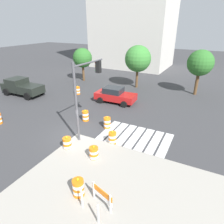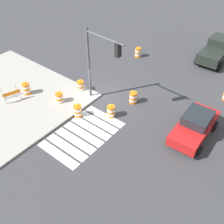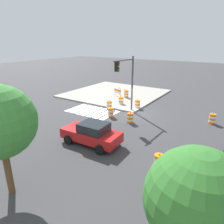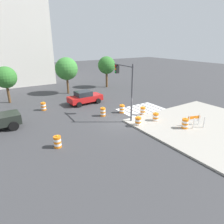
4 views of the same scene
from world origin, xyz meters
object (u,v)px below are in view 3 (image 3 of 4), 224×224
at_px(construction_barricade, 119,92).
at_px(traffic_light_pole, 126,75).
at_px(traffic_barrel_on_sidewalk, 126,94).
at_px(street_tree_streetside_mid, 196,200).
at_px(traffic_barrel_median_near, 111,112).
at_px(sports_car, 92,133).
at_px(traffic_barrel_near_corner, 130,118).
at_px(traffic_barrel_crosswalk_end, 137,104).
at_px(traffic_barrel_median_far, 212,119).
at_px(traffic_barrel_lane_center, 121,101).
at_px(traffic_barrel_far_curb, 109,105).
at_px(traffic_barrel_opposite_curb, 159,162).

relative_size(construction_barricade, traffic_light_pole, 0.26).
bearing_deg(traffic_barrel_on_sidewalk, street_tree_streetside_mid, 123.96).
xyz_separation_m(traffic_barrel_median_near, traffic_light_pole, (-0.79, -1.56, 3.46)).
bearing_deg(sports_car, traffic_light_pole, -80.58).
distance_m(traffic_barrel_near_corner, traffic_barrel_crosswalk_end, 4.37).
distance_m(traffic_barrel_median_far, traffic_light_pole, 8.73).
height_order(traffic_barrel_lane_center, traffic_light_pole, traffic_light_pole).
xyz_separation_m(traffic_barrel_far_curb, traffic_barrel_opposite_curb, (-8.50, 7.55, 0.00)).
height_order(traffic_barrel_near_corner, construction_barricade, construction_barricade).
xyz_separation_m(traffic_barrel_far_curb, traffic_barrel_lane_center, (-0.21, -2.12, 0.00)).
relative_size(traffic_barrel_lane_center, traffic_barrel_opposite_curb, 1.00).
bearing_deg(traffic_barrel_opposite_curb, sports_car, -3.49).
relative_size(traffic_barrel_far_curb, traffic_barrel_lane_center, 1.00).
relative_size(traffic_barrel_near_corner, traffic_barrel_far_curb, 1.00).
height_order(traffic_barrel_lane_center, street_tree_streetside_mid, street_tree_streetside_mid).
distance_m(traffic_barrel_median_near, construction_barricade, 7.65).
relative_size(traffic_barrel_lane_center, construction_barricade, 0.72).
distance_m(traffic_barrel_on_sidewalk, street_tree_streetside_mid, 21.69).
bearing_deg(traffic_barrel_crosswalk_end, traffic_barrel_lane_center, -3.06).
relative_size(traffic_barrel_near_corner, traffic_light_pole, 0.19).
xyz_separation_m(traffic_barrel_near_corner, street_tree_streetside_mid, (-7.64, 10.81, 2.82)).
height_order(construction_barricade, traffic_light_pole, traffic_light_pole).
height_order(traffic_barrel_crosswalk_end, traffic_barrel_on_sidewalk, traffic_barrel_on_sidewalk).
distance_m(traffic_barrel_crosswalk_end, traffic_barrel_median_far, 7.62).
distance_m(traffic_barrel_median_far, traffic_barrel_on_sidewalk, 11.12).
bearing_deg(traffic_barrel_median_near, traffic_barrel_far_curb, -52.59).
height_order(traffic_barrel_crosswalk_end, street_tree_streetside_mid, street_tree_streetside_mid).
relative_size(sports_car, traffic_barrel_median_near, 4.28).
bearing_deg(traffic_barrel_opposite_curb, traffic_barrel_far_curb, -41.60).
bearing_deg(traffic_barrel_near_corner, traffic_barrel_lane_center, -50.51).
bearing_deg(street_tree_streetside_mid, traffic_barrel_crosswalk_end, -58.96).
bearing_deg(traffic_barrel_crosswalk_end, traffic_light_pole, 86.21).
height_order(traffic_barrel_median_far, traffic_barrel_far_curb, same).
bearing_deg(traffic_barrel_median_far, traffic_barrel_opposite_curb, 80.90).
height_order(traffic_barrel_on_sidewalk, traffic_light_pole, traffic_light_pole).
bearing_deg(street_tree_streetside_mid, traffic_barrel_lane_center, -53.49).
bearing_deg(traffic_barrel_median_far, traffic_barrel_near_corner, 31.43).
bearing_deg(traffic_barrel_crosswalk_end, traffic_barrel_median_far, 177.49).
relative_size(traffic_barrel_crosswalk_end, traffic_barrel_lane_center, 1.00).
relative_size(traffic_barrel_median_near, traffic_light_pole, 0.19).
xyz_separation_m(traffic_barrel_near_corner, traffic_light_pole, (1.52, -1.85, 3.46)).
bearing_deg(traffic_light_pole, traffic_barrel_median_far, -165.75).
xyz_separation_m(traffic_barrel_near_corner, construction_barricade, (5.63, -7.18, 0.27)).
xyz_separation_m(traffic_barrel_median_near, traffic_barrel_far_curb, (1.42, -1.86, 0.00)).
distance_m(traffic_barrel_median_near, traffic_barrel_on_sidewalk, 7.07).
bearing_deg(traffic_barrel_opposite_curb, traffic_barrel_crosswalk_end, -57.27).
relative_size(traffic_barrel_crosswalk_end, traffic_barrel_on_sidewalk, 1.00).
xyz_separation_m(traffic_barrel_far_curb, traffic_light_pole, (-2.21, 0.30, 3.46)).
bearing_deg(sports_car, street_tree_streetside_mid, 144.44).
distance_m(traffic_barrel_opposite_curb, traffic_light_pole, 10.20).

